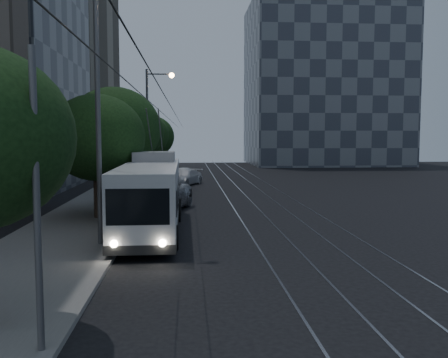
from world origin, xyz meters
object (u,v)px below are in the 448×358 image
at_px(car_white_c, 183,176).
at_px(car_white_a, 168,181).
at_px(car_white_b, 185,177).
at_px(streetlamp_near, 109,85).
at_px(trolleybus, 151,196).
at_px(car_white_d, 182,173).
at_px(streetlamp_far, 152,116).
at_px(pickup_silver, 155,196).

bearing_deg(car_white_c, car_white_a, -90.66).
relative_size(car_white_b, car_white_c, 1.17).
bearing_deg(streetlamp_near, trolleybus, 68.26).
relative_size(trolleybus, car_white_d, 3.35).
xyz_separation_m(car_white_c, streetlamp_far, (-2.51, -2.59, 5.28)).
height_order(car_white_b, car_white_c, car_white_b).
height_order(trolleybus, pickup_silver, trolleybus).
height_order(car_white_a, streetlamp_far, streetlamp_far).
bearing_deg(streetlamp_far, car_white_b, 24.37).
height_order(car_white_b, streetlamp_near, streetlamp_near).
distance_m(car_white_a, car_white_c, 6.47).
bearing_deg(pickup_silver, car_white_b, 98.02).
bearing_deg(streetlamp_far, pickup_silver, -85.70).
relative_size(pickup_silver, car_white_c, 1.68).
height_order(trolleybus, car_white_a, trolleybus).
bearing_deg(streetlamp_near, car_white_a, 85.82).
relative_size(trolleybus, car_white_b, 2.57).
height_order(car_white_d, streetlamp_near, streetlamp_near).
xyz_separation_m(trolleybus, pickup_silver, (-0.20, 5.59, -0.70)).
bearing_deg(streetlamp_near, car_white_d, 85.42).
distance_m(car_white_a, streetlamp_far, 6.54).
xyz_separation_m(car_white_b, car_white_c, (-0.16, 1.38, -0.02)).
bearing_deg(car_white_b, pickup_silver, -71.03).
relative_size(car_white_d, streetlamp_far, 0.36).
height_order(car_white_a, car_white_d, car_white_a).
bearing_deg(car_white_a, car_white_b, 80.89).
bearing_deg(car_white_c, pickup_silver, -85.71).
distance_m(car_white_c, streetlamp_near, 26.46).
height_order(trolleybus, car_white_b, trolleybus).
relative_size(car_white_b, streetlamp_far, 0.47).
bearing_deg(streetlamp_far, car_white_a, -69.54).
relative_size(trolleybus, pickup_silver, 1.79).
xyz_separation_m(car_white_c, car_white_d, (-0.10, 4.47, -0.05)).
distance_m(pickup_silver, car_white_c, 17.00).
bearing_deg(car_white_d, car_white_b, -65.83).
bearing_deg(pickup_silver, car_white_d, 100.32).
bearing_deg(pickup_silver, trolleybus, -74.06).
bearing_deg(car_white_c, streetlamp_near, -86.45).
bearing_deg(car_white_c, car_white_b, -74.09).
xyz_separation_m(car_white_a, car_white_d, (1.00, 10.84, -0.19)).
relative_size(pickup_silver, car_white_a, 1.43).
relative_size(pickup_silver, car_white_d, 1.87).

